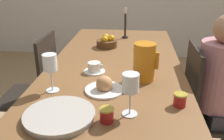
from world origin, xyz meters
TOP-DOWN VIEW (x-y plane):
  - dining_table at (0.00, 0.00)m, footprint 0.94×1.96m
  - chair_person_side at (0.65, -0.15)m, footprint 0.42×0.42m
  - chair_opposite at (-0.65, 0.02)m, footprint 0.42×0.42m
  - person_seated at (0.74, -0.16)m, footprint 0.39×0.41m
  - red_pitcher at (0.20, -0.31)m, footprint 0.16×0.13m
  - wine_glass_water at (-0.32, -0.51)m, footprint 0.08×0.08m
  - wine_glass_juice at (0.13, -0.71)m, footprint 0.08×0.08m
  - teacup_near_person at (-0.13, -0.22)m, footprint 0.14×0.14m
  - teacup_across at (0.24, 0.22)m, footprint 0.14×0.14m
  - serving_tray at (-0.20, -0.78)m, footprint 0.33×0.33m
  - bread_plate at (-0.02, -0.48)m, footprint 0.22×0.22m
  - jam_jar_amber at (0.02, -0.78)m, footprint 0.07×0.07m
  - jam_jar_red at (0.37, -0.61)m, footprint 0.07×0.07m
  - fruit_bowl at (-0.11, 0.34)m, footprint 0.18×0.18m
  - candlestick_tall at (0.04, 0.65)m, footprint 0.06×0.06m

SIDE VIEW (x-z plane):
  - chair_person_side at x=0.65m, z-range 0.02..0.96m
  - chair_opposite at x=-0.65m, z-range 0.02..0.96m
  - dining_table at x=0.00m, z-range 0.29..1.07m
  - person_seated at x=0.74m, z-range 0.10..1.27m
  - serving_tray at x=-0.20m, z-range 0.77..0.80m
  - bread_plate at x=-0.02m, z-range 0.75..0.85m
  - teacup_near_person at x=-0.13m, z-range 0.77..0.84m
  - teacup_across at x=0.24m, z-range 0.77..0.84m
  - jam_jar_amber at x=0.02m, z-range 0.78..0.85m
  - jam_jar_red at x=0.37m, z-range 0.78..0.85m
  - fruit_bowl at x=-0.11m, z-range 0.76..0.87m
  - candlestick_tall at x=0.04m, z-range 0.74..1.03m
  - red_pitcher at x=0.20m, z-range 0.78..1.01m
  - wine_glass_juice at x=0.13m, z-range 0.82..1.03m
  - wine_glass_water at x=-0.32m, z-range 0.83..1.05m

